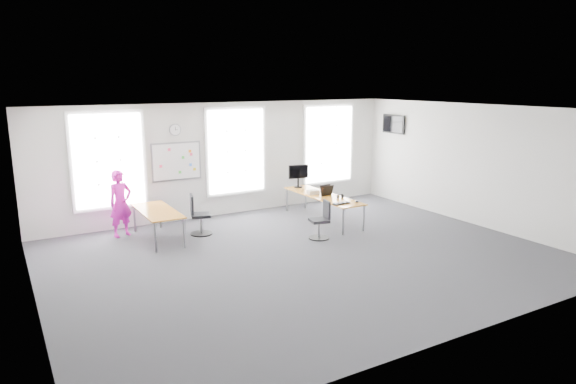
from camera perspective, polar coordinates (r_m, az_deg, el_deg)
floor at (r=10.69m, az=1.82°, el=-7.14°), size 10.00×10.00×0.00m
ceiling at (r=10.10m, az=1.94°, el=9.13°), size 10.00×10.00×0.00m
wall_back at (r=13.79m, az=-6.97°, el=3.64°), size 10.00×0.00×10.00m
wall_front at (r=7.32m, az=18.77°, el=-4.72°), size 10.00×0.00×10.00m
wall_left at (r=8.80m, az=-26.98°, el=-2.60°), size 0.00×10.00×10.00m
wall_right at (r=13.58m, az=20.11°, el=2.84°), size 0.00×10.00×10.00m
window_left at (r=12.87m, az=-19.32°, el=3.31°), size 1.60×0.06×2.20m
window_mid at (r=13.86m, az=-5.80°, el=4.54°), size 1.60×0.06×2.20m
window_right at (r=15.33m, az=4.50°, el=5.31°), size 1.60×0.06×2.20m
desk_right at (r=13.22m, az=3.89°, el=-0.54°), size 0.73×2.75×0.67m
desk_left at (r=11.99m, az=-14.31°, el=-2.24°), size 0.75×1.87×0.68m
chair_right at (r=11.77m, az=3.71°, el=-3.34°), size 0.48×0.48×0.88m
chair_left at (r=12.21m, az=-9.92°, el=-2.76°), size 0.53×0.53×0.97m
person at (r=12.45m, az=-18.11°, el=-1.21°), size 0.65×0.53×1.56m
whiteboard at (r=13.29m, az=-12.28°, el=3.34°), size 1.20×0.03×0.90m
wall_clock at (r=13.19m, az=-12.44°, el=6.77°), size 0.30×0.04×0.30m
tv at (r=15.52m, az=11.67°, el=7.41°), size 0.06×0.90×0.55m
keyboard at (r=12.31m, az=5.94°, el=-1.28°), size 0.46×0.20×0.02m
mouse at (r=12.50m, az=7.65°, el=-1.07°), size 0.09×0.13×0.04m
lens_cap at (r=12.70m, az=6.31°, el=-0.90°), size 0.06×0.06×0.01m
headphones at (r=12.91m, az=5.80°, el=-0.48°), size 0.17×0.09×0.10m
laptop_sleeve at (r=13.15m, az=4.31°, el=0.18°), size 0.34×0.21×0.27m
paper_stack at (r=13.33m, az=2.80°, el=-0.01°), size 0.31×0.25×0.10m
monitor at (r=14.07m, az=1.17°, el=2.03°), size 0.56×0.23×0.63m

